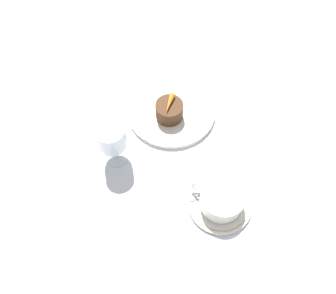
{
  "coord_description": "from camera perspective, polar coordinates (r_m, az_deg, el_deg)",
  "views": [
    {
      "loc": [
        -0.23,
        0.44,
        0.72
      ],
      "look_at": [
        -0.04,
        0.1,
        0.04
      ],
      "focal_mm": 35.0,
      "sensor_mm": 36.0,
      "label": 1
    }
  ],
  "objects": [
    {
      "name": "saucer",
      "position": [
        0.77,
        8.98,
        -9.57
      ],
      "size": [
        0.15,
        0.15,
        0.01
      ],
      "color": "white",
      "rests_on": "ground_plane"
    },
    {
      "name": "ground_plane",
      "position": [
        0.87,
        0.62,
        4.76
      ],
      "size": [
        3.0,
        3.0,
        0.0
      ],
      "primitive_type": "plane",
      "color": "white"
    },
    {
      "name": "spoon",
      "position": [
        0.77,
        6.04,
        -7.63
      ],
      "size": [
        0.05,
        0.1,
        0.0
      ],
      "color": "silver",
      "rests_on": "saucer"
    },
    {
      "name": "dessert_cake",
      "position": [
        0.85,
        0.25,
        6.4
      ],
      "size": [
        0.07,
        0.07,
        0.05
      ],
      "color": "#4C2D19",
      "rests_on": "dinner_plate"
    },
    {
      "name": "coffee_cup",
      "position": [
        0.74,
        9.29,
        -8.9
      ],
      "size": [
        0.12,
        0.1,
        0.05
      ],
      "color": "white",
      "rests_on": "saucer"
    },
    {
      "name": "carrot_garnish",
      "position": [
        0.82,
        0.26,
        7.66
      ],
      "size": [
        0.03,
        0.06,
        0.02
      ],
      "color": "orange",
      "rests_on": "dessert_cake"
    },
    {
      "name": "wine_glass",
      "position": [
        0.75,
        -9.78,
        1.41
      ],
      "size": [
        0.07,
        0.07,
        0.12
      ],
      "color": "silver",
      "rests_on": "ground_plane"
    },
    {
      "name": "fork",
      "position": [
        0.86,
        9.77,
        2.64
      ],
      "size": [
        0.05,
        0.18,
        0.01
      ],
      "color": "silver",
      "rests_on": "ground_plane"
    },
    {
      "name": "dinner_plate",
      "position": [
        0.88,
        0.6,
        6.49
      ],
      "size": [
        0.24,
        0.24,
        0.01
      ],
      "color": "white",
      "rests_on": "ground_plane"
    }
  ]
}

